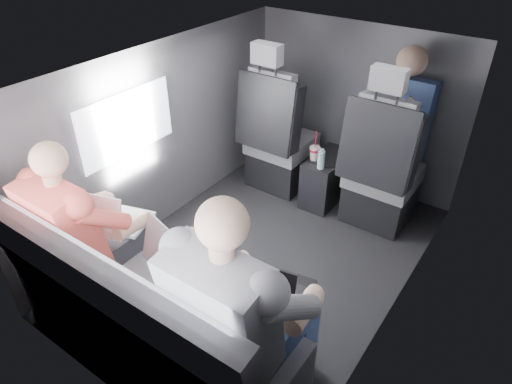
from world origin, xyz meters
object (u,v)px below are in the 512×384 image
Objects in this scene: front_seat_right at (381,177)px; center_console at (326,179)px; soda_cup at (315,153)px; laptop_white at (111,218)px; passenger_front_right at (401,119)px; front_seat_left at (278,144)px; passenger_rear_right at (243,314)px; laptop_silver at (182,255)px; rear_bench at (149,326)px; water_bottle at (321,159)px; passenger_rear_left at (89,233)px; laptop_black at (270,287)px.

front_seat_right is 2.64× the size of center_console.
laptop_white reaches higher than soda_cup.
front_seat_right is 1.46× the size of passenger_front_right.
front_seat_left is 0.97× the size of passenger_rear_right.
laptop_silver is (0.12, -1.59, 0.17)m from soda_cup.
front_seat_left is 3.16× the size of laptop_white.
center_console is 1.94m from rear_bench.
passenger_rear_left is at bearing -107.48° from water_bottle.
passenger_rear_right reaches higher than soda_cup.
center_console is at bearing -153.70° from passenger_front_right.
passenger_rear_left is (-0.01, -0.14, -0.01)m from laptop_white.
center_console is 0.29m from soda_cup.
front_seat_right is at bearing 0.00° from front_seat_left.
passenger_rear_right is (0.48, -0.14, 0.02)m from laptop_silver.
center_console is 1.20× the size of laptop_white.
laptop_black is at bearing 8.48° from laptop_silver.
laptop_black is (0.98, -1.59, 0.23)m from front_seat_left.
front_seat_right is at bearing -5.07° from center_console.
water_bottle is 0.19× the size of passenger_front_right.
soda_cup is 0.68× the size of laptop_black.
laptop_white is at bearing 179.99° from laptop_silver.
laptop_white reaches higher than laptop_black.
laptop_silver reaches higher than laptop_white.
front_seat_left is 0.79× the size of rear_bench.
water_bottle is at bearing 106.85° from passenger_rear_right.
passenger_rear_left is 0.93× the size of passenger_rear_right.
laptop_white is at bearing -108.72° from water_bottle.
center_console is 1.77m from laptop_black.
laptop_silver is 1.17× the size of laptop_black.
center_console is 1.29× the size of laptop_black.
passenger_front_right is at bearing 44.13° from water_bottle.
passenger_rear_left reaches higher than laptop_white.
water_bottle is (0.03, -0.18, 0.27)m from center_console.
front_seat_right is at bearing 92.57° from passenger_rear_right.
front_seat_left is at bearing -174.93° from center_console.
passenger_rear_right reaches higher than laptop_silver.
front_seat_right reaches higher than laptop_silver.
passenger_rear_left is at bearing -117.65° from front_seat_right.
passenger_front_right is at bearing 26.30° from center_console.
passenger_front_right is (0.93, 1.92, 0.12)m from laptop_white.
laptop_silver is 0.56m from passenger_rear_left.
water_bottle is at bearing -161.23° from front_seat_right.
passenger_rear_right is at bearing -87.50° from passenger_front_right.
passenger_front_right is (0.94, 2.06, 0.14)m from passenger_rear_left.
front_seat_right is 1.61m from laptop_black.
front_seat_left and front_seat_right have the same top height.
soda_cup is 0.67m from passenger_front_right.
front_seat_right reaches higher than laptop_black.
laptop_white is 0.31× the size of passenger_rear_right.
soda_cup is at bearing 109.06° from passenger_rear_right.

